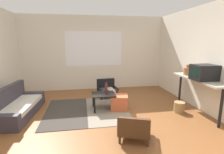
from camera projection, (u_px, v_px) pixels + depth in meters
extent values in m
plane|color=brown|center=(105.00, 125.00, 3.78)|extent=(7.80, 7.80, 0.00)
cube|color=silver|center=(94.00, 53.00, 6.46)|extent=(5.60, 0.12, 2.70)
cube|color=white|center=(94.00, 49.00, 6.37)|extent=(2.06, 0.01, 1.25)
cube|color=silver|center=(211.00, 60.00, 4.24)|extent=(0.12, 6.60, 2.70)
cube|color=#38332D|center=(66.00, 112.00, 4.47)|extent=(1.06, 1.96, 0.01)
cube|color=gray|center=(107.00, 109.00, 4.65)|extent=(1.06, 1.96, 0.01)
cube|color=#38333D|center=(20.00, 111.00, 4.25)|extent=(0.83, 1.84, 0.21)
cube|color=beige|center=(21.00, 105.00, 4.22)|extent=(0.72, 1.65, 0.10)
cube|color=#38333D|center=(7.00, 100.00, 4.17)|extent=(0.29, 1.79, 0.60)
cube|color=#38333D|center=(32.00, 98.00, 5.02)|extent=(0.70, 0.24, 0.36)
cube|color=#38333D|center=(2.00, 124.00, 3.46)|extent=(0.70, 0.24, 0.36)
cube|color=black|center=(103.00, 94.00, 4.58)|extent=(0.60, 0.55, 0.02)
cube|color=black|center=(93.00, 100.00, 4.80)|extent=(0.04, 0.04, 0.41)
cube|color=black|center=(112.00, 98.00, 4.89)|extent=(0.04, 0.04, 0.41)
cube|color=black|center=(95.00, 106.00, 4.35)|extent=(0.04, 0.04, 0.41)
cube|color=black|center=(115.00, 104.00, 4.44)|extent=(0.04, 0.04, 0.41)
cylinder|color=black|center=(117.00, 96.00, 5.51)|extent=(0.04, 0.04, 0.15)
cylinder|color=black|center=(101.00, 98.00, 5.38)|extent=(0.04, 0.04, 0.15)
cylinder|color=black|center=(113.00, 92.00, 6.00)|extent=(0.04, 0.04, 0.15)
cylinder|color=black|center=(98.00, 93.00, 5.87)|extent=(0.04, 0.04, 0.15)
cube|color=black|center=(107.00, 92.00, 5.67)|extent=(0.65, 0.65, 0.05)
cube|color=beige|center=(111.00, 90.00, 5.66)|extent=(0.24, 0.55, 0.06)
cube|color=#2D3856|center=(104.00, 90.00, 5.61)|extent=(0.24, 0.55, 0.06)
cube|color=black|center=(106.00, 84.00, 5.88)|extent=(0.61, 0.12, 0.35)
cube|color=black|center=(116.00, 88.00, 5.71)|extent=(0.09, 0.60, 0.04)
cube|color=black|center=(99.00, 89.00, 5.57)|extent=(0.09, 0.60, 0.04)
cylinder|color=#472D19|center=(123.00, 128.00, 3.53)|extent=(0.04, 0.04, 0.14)
cylinder|color=#472D19|center=(147.00, 130.00, 3.44)|extent=(0.04, 0.04, 0.14)
cylinder|color=#472D19|center=(120.00, 140.00, 3.09)|extent=(0.04, 0.04, 0.14)
cylinder|color=#472D19|center=(147.00, 143.00, 3.01)|extent=(0.04, 0.04, 0.14)
cube|color=#472D19|center=(134.00, 130.00, 3.25)|extent=(0.72, 0.69, 0.05)
cube|color=beige|center=(129.00, 126.00, 3.27)|extent=(0.34, 0.51, 0.06)
cube|color=brown|center=(140.00, 127.00, 3.24)|extent=(0.34, 0.51, 0.06)
cube|color=#472D19|center=(134.00, 127.00, 2.98)|extent=(0.56, 0.26, 0.32)
cube|color=#472D19|center=(120.00, 123.00, 3.27)|extent=(0.23, 0.51, 0.04)
cube|color=#472D19|center=(149.00, 125.00, 3.18)|extent=(0.23, 0.51, 0.04)
cube|color=#BC5633|center=(119.00, 102.00, 4.61)|extent=(0.52, 0.52, 0.39)
cube|color=#B2AD9E|center=(199.00, 79.00, 4.24)|extent=(0.43, 1.66, 0.04)
cylinder|color=black|center=(221.00, 108.00, 3.59)|extent=(0.06, 0.06, 0.86)
cylinder|color=black|center=(180.00, 89.00, 5.07)|extent=(0.06, 0.06, 0.86)
cube|color=black|center=(205.00, 72.00, 4.03)|extent=(0.53, 0.43, 0.36)
cube|color=black|center=(195.00, 72.00, 3.98)|extent=(0.01, 0.33, 0.25)
cylinder|color=#935B38|center=(188.00, 71.00, 4.66)|extent=(0.23, 0.23, 0.19)
cylinder|color=#935B38|center=(188.00, 66.00, 4.63)|extent=(0.10, 0.10, 0.09)
cylinder|color=#5B2319|center=(106.00, 89.00, 4.60)|extent=(0.07, 0.07, 0.24)
cylinder|color=#5B2319|center=(106.00, 84.00, 4.57)|extent=(0.03, 0.03, 0.06)
cylinder|color=#9E7A4C|center=(179.00, 107.00, 4.46)|extent=(0.27, 0.27, 0.26)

